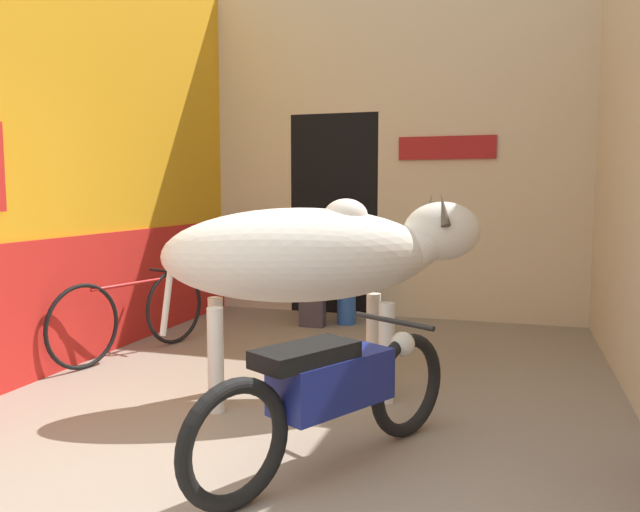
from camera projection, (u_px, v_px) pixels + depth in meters
The scene contains 7 objects.
wall_left_shopfront at pixel (86, 143), 5.55m from camera, with size 0.25×5.00×3.97m.
wall_back_with_doorway at pixel (374, 175), 7.61m from camera, with size 4.41×0.93×3.97m.
cow at pixel (316, 255), 4.44m from camera, with size 2.31×1.51×1.49m.
motorcycle_near at pixel (332, 391), 3.34m from camera, with size 1.01×1.71×0.75m.
bicycle at pixel (133, 315), 5.66m from camera, with size 0.58×1.73×0.74m.
shopkeeper_seated at pixel (316, 264), 6.93m from camera, with size 0.39×0.34×1.27m.
plastic_stool at pixel (346, 302), 7.00m from camera, with size 0.30×0.30×0.48m.
Camera 1 is at (1.37, -2.27, 1.50)m, focal length 35.00 mm.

